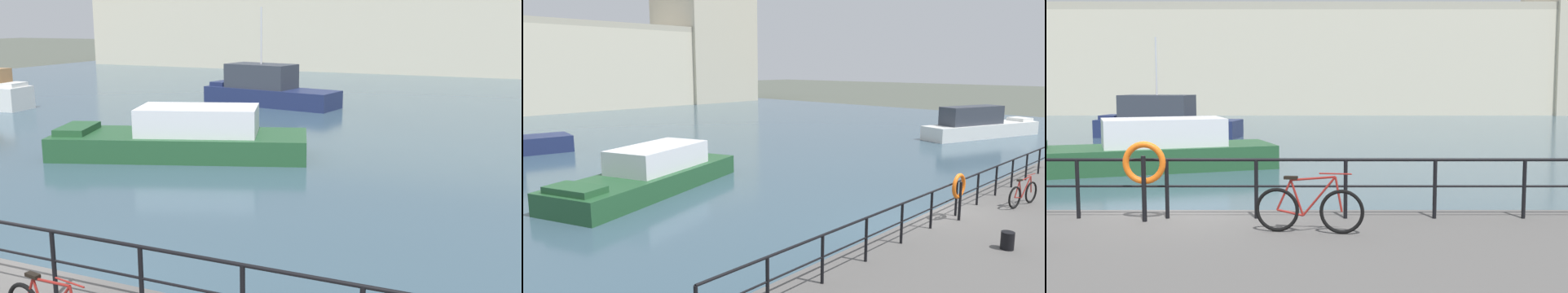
{
  "view_description": "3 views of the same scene",
  "coord_description": "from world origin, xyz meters",
  "views": [
    {
      "loc": [
        7.72,
        -7.22,
        4.92
      ],
      "look_at": [
        1.49,
        7.16,
        1.56
      ],
      "focal_mm": 40.86,
      "sensor_mm": 36.0,
      "label": 1
    },
    {
      "loc": [
        -13.73,
        -6.67,
        5.25
      ],
      "look_at": [
        0.79,
        7.26,
        1.85
      ],
      "focal_mm": 33.13,
      "sensor_mm": 36.0,
      "label": 2
    },
    {
      "loc": [
        2.4,
        -12.12,
        3.22
      ],
      "look_at": [
        2.44,
        3.63,
        1.61
      ],
      "focal_mm": 44.85,
      "sensor_mm": 36.0,
      "label": 3
    }
  ],
  "objects": [
    {
      "name": "water_basin",
      "position": [
        0.0,
        30.2,
        0.01
      ],
      "size": [
        80.0,
        60.0,
        0.01
      ],
      "primitive_type": "cube",
      "color": "#385160",
      "rests_on": "ground_plane"
    },
    {
      "name": "harbor_building",
      "position": [
        6.37,
        52.24,
        5.35
      ],
      "size": [
        72.49,
        11.01,
        14.79
      ],
      "color": "beige",
      "rests_on": "ground_plane"
    },
    {
      "name": "moored_blue_motorboat",
      "position": [
        -5.72,
        24.67,
        0.96
      ],
      "size": [
        8.33,
        3.63,
        5.64
      ],
      "rotation": [
        0.0,
        0.0,
        2.98
      ],
      "color": "navy",
      "rests_on": "water_basin"
    },
    {
      "name": "moored_cabin_cruiser",
      "position": [
        -3.3,
        11.16,
        0.71
      ],
      "size": [
        9.62,
        5.83,
        1.84
      ],
      "rotation": [
        0.0,
        0.0,
        3.48
      ],
      "color": "#23512D",
      "rests_on": "water_basin"
    }
  ]
}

